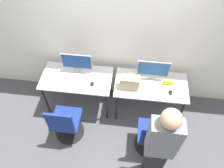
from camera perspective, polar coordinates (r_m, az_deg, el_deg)
ground_plane at (r=3.97m, az=-0.21°, el=-9.49°), size 20.00×20.00×0.00m
wall_back at (r=3.38m, az=1.28°, el=13.63°), size 12.00×0.05×2.80m
desk_left at (r=3.69m, az=-9.11°, el=0.78°), size 1.16×0.62×0.74m
monitor_left at (r=3.57m, az=-9.20°, el=5.56°), size 0.50×0.14×0.37m
keyboard_left at (r=3.55m, az=-9.69°, el=0.41°), size 0.44×0.14×0.02m
mouse_left at (r=3.48m, az=-5.21°, el=0.02°), size 0.06×0.09×0.03m
office_chair_left at (r=3.59m, az=-11.92°, el=-10.23°), size 0.48×0.48×0.90m
desk_right at (r=3.61m, az=10.03°, el=-1.00°), size 1.16×0.62×0.74m
monitor_right at (r=3.47m, az=10.71°, el=3.70°), size 0.50×0.14×0.37m
keyboard_right at (r=3.45m, az=10.23°, el=-1.81°), size 0.44×0.14×0.02m
mouse_right at (r=3.49m, az=15.04°, el=-2.16°), size 0.06×0.09×0.03m
office_chair_right at (r=3.46m, az=10.35°, el=-13.59°), size 0.48×0.48×0.90m
person_right at (r=2.82m, az=12.45°, el=-15.48°), size 0.36×0.22×1.69m
handbag at (r=3.37m, az=4.62°, el=0.43°), size 0.30×0.18×0.25m
placard_right at (r=3.56m, az=14.38°, el=0.29°), size 0.16×0.03×0.08m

